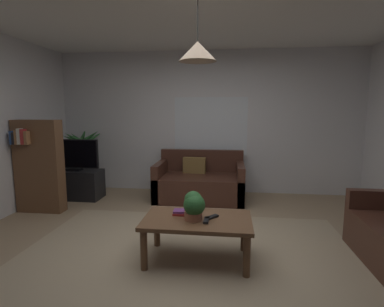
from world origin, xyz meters
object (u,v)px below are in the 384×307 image
Objects in this scene: book_on_table_1 at (179,211)px; potted_palm_corner at (83,161)px; couch_under_window at (200,183)px; pendant_lamp at (198,51)px; tv_stand at (76,184)px; coffee_table at (197,225)px; tv at (74,155)px; book_on_table_0 at (180,214)px; remote_on_table_0 at (212,217)px; bookshelf_corner at (39,165)px; potted_plant_on_table at (194,205)px; remote_on_table_1 at (206,220)px.

book_on_table_1 is 3.20m from potted_palm_corner.
couch_under_window is 2.83m from pendant_lamp.
coffee_table is at bearing -39.32° from tv_stand.
tv is at bearing 141.00° from pendant_lamp.
couch_under_window is 2.28m from potted_palm_corner.
book_on_table_0 is 1.65m from pendant_lamp.
remote_on_table_0 is 0.13× the size of potted_palm_corner.
bookshelf_corner is (-0.19, -0.71, 0.47)m from tv_stand.
tv_stand is (-2.17, -0.24, -0.02)m from couch_under_window.
book_on_table_0 is 2.84m from tv.
remote_on_table_1 is at bearing -13.68° from potted_plant_on_table.
potted_palm_corner is (-2.58, 2.38, 0.12)m from remote_on_table_0.
couch_under_window reaches higher than book_on_table_1.
tv_stand is 0.87m from bookshelf_corner.
remote_on_table_1 is 3.54m from potted_palm_corner.
potted_plant_on_table is at bearing -120.04° from remote_on_table_0.
pendant_lamp reaches higher than book_on_table_1.
book_on_table_0 is 0.18× the size of tv.
potted_plant_on_table reaches higher than remote_on_table_0.
coffee_table is 6.87× the size of remote_on_table_1.
potted_plant_on_table reaches higher than remote_on_table_1.
coffee_table is at bearing -26.57° from pendant_lamp.
remote_on_table_0 is (0.35, -0.08, -0.02)m from book_on_table_1.
couch_under_window reaches higher than coffee_table.
coffee_table is 1.78× the size of pendant_lamp.
book_on_table_0 is 0.25m from potted_plant_on_table.
potted_palm_corner is 1.20m from bookshelf_corner.
remote_on_table_1 is 0.18× the size of tv.
couch_under_window is 1.08× the size of bookshelf_corner.
tv_stand is at bearing 139.61° from book_on_table_1.
bookshelf_corner is at bearing 155.27° from remote_on_table_1.
remote_on_table_0 is at bearing 19.28° from potted_plant_on_table.
pendant_lamp reaches higher than coffee_table.
bookshelf_corner is (-2.68, 1.19, 0.26)m from remote_on_table_0.
tv reaches higher than potted_plant_on_table.
book_on_table_0 is at bearing -90.11° from couch_under_window.
book_on_table_1 reaches higher than book_on_table_0.
couch_under_window is at bearing 89.89° from book_on_table_0.
remote_on_table_1 is 0.18× the size of tv_stand.
coffee_table is 0.17m from remote_on_table_0.
tv reaches higher than tv_stand.
coffee_table is 0.79× the size of bookshelf_corner.
tv is 0.63× the size of bookshelf_corner.
potted_palm_corner is at bearing 135.38° from coffee_table.
coffee_table is 9.24× the size of book_on_table_1.
coffee_table is 1.22× the size of tv_stand.
bookshelf_corner is at bearing 154.47° from book_on_table_0.
potted_plant_on_table is 1.49m from pendant_lamp.
pendant_lamp is (0.03, 0.04, 1.49)m from potted_plant_on_table.
couch_under_window is 9.43× the size of remote_on_table_0.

